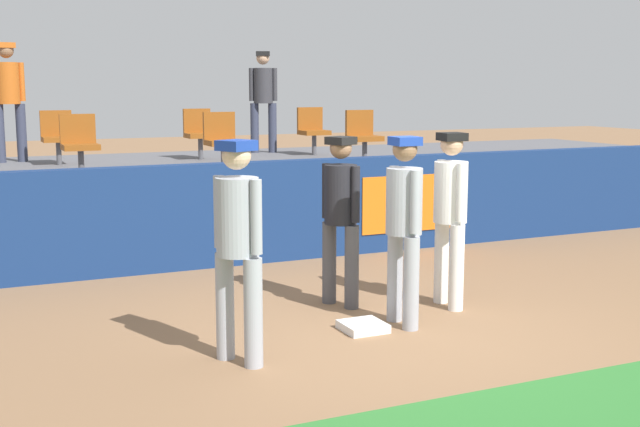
% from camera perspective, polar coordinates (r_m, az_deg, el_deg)
% --- Properties ---
extents(ground_plane, '(60.00, 60.00, 0.00)m').
position_cam_1_polar(ground_plane, '(7.99, 4.80, -8.11)').
color(ground_plane, '#846042').
extents(first_base, '(0.40, 0.40, 0.08)m').
position_cam_1_polar(first_base, '(7.95, 3.02, -7.89)').
color(first_base, white).
rests_on(first_base, ground_plane).
extents(player_fielder_home, '(0.38, 0.57, 1.85)m').
position_cam_1_polar(player_fielder_home, '(8.69, 9.08, 0.44)').
color(player_fielder_home, white).
rests_on(player_fielder_home, ground_plane).
extents(player_runner_visitor, '(0.36, 0.52, 1.86)m').
position_cam_1_polar(player_runner_visitor, '(7.93, 5.88, -0.27)').
color(player_runner_visitor, '#9EA3AD').
rests_on(player_runner_visitor, ground_plane).
extents(player_coach_visitor, '(0.48, 0.49, 1.90)m').
position_cam_1_polar(player_coach_visitor, '(6.83, -5.77, -1.57)').
color(player_coach_visitor, '#9EA3AD').
rests_on(player_coach_visitor, ground_plane).
extents(player_umpire, '(0.45, 0.48, 1.81)m').
position_cam_1_polar(player_umpire, '(8.60, 1.45, 0.32)').
color(player_umpire, '#4C4C51').
rests_on(player_umpire, ground_plane).
extents(field_wall, '(18.00, 0.26, 1.35)m').
position_cam_1_polar(field_wall, '(10.87, -3.90, 0.12)').
color(field_wall, navy).
rests_on(field_wall, ground_plane).
extents(bleacher_platform, '(18.00, 4.80, 1.11)m').
position_cam_1_polar(bleacher_platform, '(13.30, -7.84, 1.16)').
color(bleacher_platform, '#59595E').
rests_on(bleacher_platform, ground_plane).
extents(seat_front_right, '(0.47, 0.44, 0.84)m').
position_cam_1_polar(seat_front_right, '(12.99, 3.00, 5.60)').
color(seat_front_right, '#4C4C51').
rests_on(seat_front_right, bleacher_platform).
extents(seat_back_center, '(0.46, 0.44, 0.84)m').
position_cam_1_polar(seat_back_center, '(13.86, -8.45, 5.73)').
color(seat_back_center, '#4C4C51').
rests_on(seat_back_center, bleacher_platform).
extents(seat_back_left, '(0.48, 0.44, 0.84)m').
position_cam_1_polar(seat_back_left, '(13.42, -17.87, 5.29)').
color(seat_back_left, '#4C4C51').
rests_on(seat_back_left, bleacher_platform).
extents(seat_front_center, '(0.48, 0.44, 0.84)m').
position_cam_1_polar(seat_front_center, '(12.09, -6.88, 5.30)').
color(seat_front_center, '#4C4C51').
rests_on(seat_front_center, bleacher_platform).
extents(seat_back_right, '(0.48, 0.44, 0.84)m').
position_cam_1_polar(seat_back_right, '(14.58, -0.52, 5.98)').
color(seat_back_right, '#4C4C51').
rests_on(seat_back_right, bleacher_platform).
extents(seat_front_left, '(0.48, 0.44, 0.84)m').
position_cam_1_polar(seat_front_left, '(11.64, -16.45, 4.86)').
color(seat_front_left, '#4C4C51').
rests_on(seat_front_left, bleacher_platform).
extents(spectator_hooded, '(0.53, 0.41, 1.90)m').
position_cam_1_polar(spectator_hooded, '(14.06, -20.94, 7.84)').
color(spectator_hooded, '#33384C').
rests_on(spectator_hooded, bleacher_platform).
extents(spectator_capped, '(0.49, 0.44, 1.83)m').
position_cam_1_polar(spectator_capped, '(15.09, -3.99, 8.30)').
color(spectator_capped, '#33384C').
rests_on(spectator_capped, bleacher_platform).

